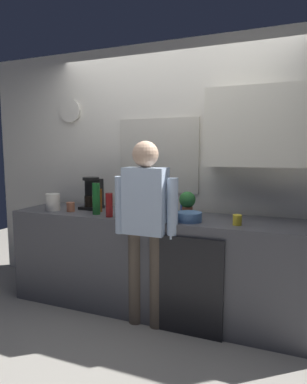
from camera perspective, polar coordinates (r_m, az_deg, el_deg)
ground_plane at (r=3.11m, az=-1.33°, el=-21.99°), size 8.00×8.00×0.00m
kitchen_counter at (r=3.18m, az=0.79°, el=-12.26°), size 2.89×0.64×0.92m
dishwasher_panel at (r=2.79m, az=6.19°, el=-16.17°), size 0.56×0.02×0.83m
back_wall_assembly at (r=3.35m, az=4.93°, el=4.44°), size 4.49×0.42×2.60m
coffee_maker at (r=3.47m, az=-10.56°, el=-0.45°), size 0.20×0.20×0.33m
bottle_green_wine at (r=3.13m, az=-9.95°, el=-1.16°), size 0.07×0.07×0.30m
bottle_amber_beer at (r=3.27m, az=-9.45°, el=-1.43°), size 0.06×0.06×0.23m
bottle_red_vinegar at (r=3.00m, az=-7.72°, el=-2.26°), size 0.06×0.06×0.22m
bottle_dark_sauce at (r=3.21m, az=0.63°, el=-1.95°), size 0.06×0.06×0.18m
cup_terracotta_mug at (r=3.36m, az=-14.24°, el=-2.53°), size 0.08×0.08×0.09m
cup_blue_mug at (r=3.18m, az=5.44°, el=-2.80°), size 0.08×0.08×0.10m
cup_yellow_cup at (r=2.74m, az=14.39°, el=-4.73°), size 0.07×0.07×0.08m
mixing_bowl at (r=2.81m, az=6.20°, el=-4.31°), size 0.22×0.22×0.08m
potted_plant at (r=3.01m, az=5.91°, el=-1.77°), size 0.15×0.15×0.23m
storage_canister at (r=3.46m, az=-17.13°, el=-1.69°), size 0.14×0.14×0.17m
person_at_sink at (r=2.78m, az=-1.39°, el=-4.63°), size 0.57×0.22×1.60m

